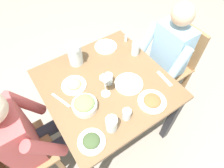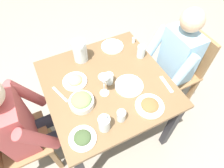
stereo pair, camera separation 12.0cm
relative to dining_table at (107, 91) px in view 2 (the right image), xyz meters
The scene contains 21 objects.
ground_plane 0.64m from the dining_table, ahead, with size 8.00×8.00×0.00m, color gray.
dining_table is the anchor object (origin of this frame).
chair_near 0.86m from the dining_table, 89.29° to the right, with size 0.40×0.40×0.90m.
chair_far 0.86m from the dining_table, 91.76° to the left, with size 0.40×0.40×0.90m.
diner_near 0.64m from the dining_table, 89.06° to the right, with size 0.48×0.53×1.19m.
diner_far 0.64m from the dining_table, 92.32° to the left, with size 0.48×0.53×1.19m.
water_pitcher 0.41m from the dining_table, 15.03° to the left, with size 0.16×0.12×0.19m.
salad_bowl 0.31m from the dining_table, 112.82° to the left, with size 0.18×0.18×0.09m.
plate_beans 0.22m from the dining_table, 128.91° to the right, with size 0.22×0.22×0.04m.
plate_dolmas 0.51m from the dining_table, 135.92° to the left, with size 0.18×0.18×0.04m.
plate_rice_curry 0.41m from the dining_table, 151.78° to the right, with size 0.21×0.21×0.04m.
plate_yoghurt 0.44m from the dining_table, 32.46° to the right, with size 0.20×0.20×0.04m.
plate_fries 0.29m from the dining_table, 62.78° to the left, with size 0.19×0.19×0.06m.
water_glass_near_left 0.45m from the dining_table, 71.25° to the right, with size 0.07×0.07×0.11m, color silver.
water_glass_center 0.17m from the dining_table, 119.64° to the right, with size 0.06×0.06×0.10m, color silver.
water_glass_far_left 0.37m from the dining_table, behind, with size 0.06×0.06×0.09m, color silver.
wine_glass 0.28m from the dining_table, 144.88° to the left, with size 0.08×0.08×0.20m.
oil_carafe 0.42m from the dining_table, 152.34° to the left, with size 0.08×0.08×0.16m.
salt_shaker 0.56m from the dining_table, 53.36° to the right, with size 0.03×0.03×0.05m.
fork_near 0.49m from the dining_table, 119.22° to the right, with size 0.17×0.03×0.01m, color silver.
knife_near 0.39m from the dining_table, 82.39° to the left, with size 0.18×0.02×0.01m, color silver.
Camera 2 is at (-0.86, 0.38, 1.97)m, focal length 30.95 mm.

